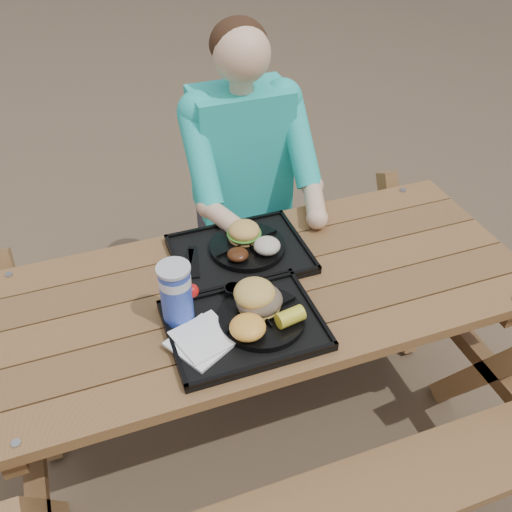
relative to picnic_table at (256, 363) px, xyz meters
name	(u,v)px	position (x,y,z in m)	size (l,w,h in m)	color
ground	(256,423)	(0.00, 0.00, -0.38)	(60.00, 60.00, 0.00)	#999999
picnic_table	(256,363)	(0.00, 0.00, 0.00)	(1.80, 1.49, 0.75)	#999999
tray_near	(244,326)	(-0.10, -0.16, 0.39)	(0.45, 0.35, 0.02)	black
tray_far	(240,255)	(0.00, 0.16, 0.39)	(0.45, 0.35, 0.02)	black
plate_near	(262,318)	(-0.04, -0.16, 0.41)	(0.26, 0.26, 0.02)	black
plate_far	(247,247)	(0.03, 0.17, 0.41)	(0.26, 0.26, 0.02)	black
napkin_stack	(202,341)	(-0.23, -0.19, 0.40)	(0.16, 0.16, 0.02)	white
soda_cup	(176,295)	(-0.27, -0.07, 0.49)	(0.09, 0.09, 0.19)	#1835B4
condiment_bbq	(233,291)	(-0.09, -0.03, 0.41)	(0.06, 0.06, 0.03)	black
condiment_mustard	(246,288)	(-0.04, -0.03, 0.41)	(0.04, 0.04, 0.03)	gold
sandwich	(259,290)	(-0.04, -0.13, 0.48)	(0.13, 0.13, 0.14)	#E8B552
mac_cheese	(248,327)	(-0.10, -0.22, 0.44)	(0.11, 0.11, 0.05)	#FFB743
corn_cob	(290,317)	(0.03, -0.22, 0.44)	(0.08, 0.08, 0.05)	yellow
cutlery_far	(194,262)	(-0.16, 0.17, 0.40)	(0.03, 0.17, 0.01)	black
burger	(244,227)	(0.03, 0.21, 0.46)	(0.11, 0.11, 0.10)	#E4A850
baked_beans	(238,254)	(-0.02, 0.11, 0.43)	(0.07, 0.07, 0.03)	#45200D
potato_salad	(267,246)	(0.08, 0.11, 0.44)	(0.09, 0.09, 0.05)	beige
diner	(243,201)	(0.18, 0.64, 0.27)	(0.48, 0.84, 1.28)	#1B99C3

